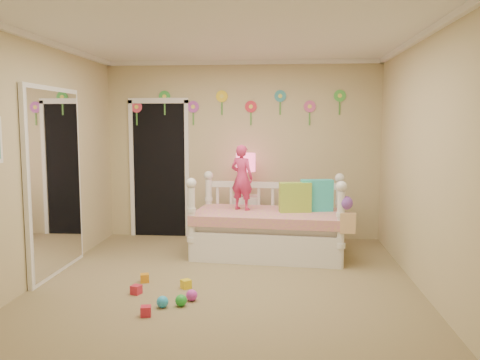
# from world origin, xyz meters

# --- Properties ---
(floor) EXTENTS (4.00, 4.50, 0.01)m
(floor) POSITION_xyz_m (0.00, 0.00, 0.00)
(floor) COLOR #7F684C
(floor) RESTS_ON ground
(ceiling) EXTENTS (4.00, 4.50, 0.01)m
(ceiling) POSITION_xyz_m (0.00, 0.00, 2.60)
(ceiling) COLOR white
(ceiling) RESTS_ON floor
(back_wall) EXTENTS (4.00, 0.01, 2.60)m
(back_wall) POSITION_xyz_m (0.00, 2.25, 1.30)
(back_wall) COLOR tan
(back_wall) RESTS_ON floor
(left_wall) EXTENTS (0.01, 4.50, 2.60)m
(left_wall) POSITION_xyz_m (-2.00, 0.00, 1.30)
(left_wall) COLOR tan
(left_wall) RESTS_ON floor
(right_wall) EXTENTS (0.01, 4.50, 2.60)m
(right_wall) POSITION_xyz_m (2.00, 0.00, 1.30)
(right_wall) COLOR tan
(right_wall) RESTS_ON floor
(crown_molding) EXTENTS (4.00, 4.50, 0.06)m
(crown_molding) POSITION_xyz_m (0.00, 0.00, 2.57)
(crown_molding) COLOR white
(crown_molding) RESTS_ON ceiling
(daybed) EXTENTS (1.99, 1.19, 1.03)m
(daybed) POSITION_xyz_m (0.41, 1.25, 0.52)
(daybed) COLOR white
(daybed) RESTS_ON floor
(pillow_turquoise) EXTENTS (0.42, 0.21, 0.41)m
(pillow_turquoise) POSITION_xyz_m (1.03, 1.32, 0.78)
(pillow_turquoise) COLOR #23B38B
(pillow_turquoise) RESTS_ON daybed
(pillow_lime) EXTENTS (0.42, 0.21, 0.38)m
(pillow_lime) POSITION_xyz_m (0.75, 1.22, 0.76)
(pillow_lime) COLOR #92BC39
(pillow_lime) RESTS_ON daybed
(child) EXTENTS (0.37, 0.31, 0.85)m
(child) POSITION_xyz_m (0.06, 1.33, 1.00)
(child) COLOR #CD2E63
(child) RESTS_ON daybed
(nightstand) EXTENTS (0.42, 0.33, 0.67)m
(nightstand) POSITION_xyz_m (0.07, 1.97, 0.33)
(nightstand) COLOR white
(nightstand) RESTS_ON floor
(table_lamp) EXTENTS (0.28, 0.28, 0.61)m
(table_lamp) POSITION_xyz_m (0.07, 1.97, 1.07)
(table_lamp) COLOR #F52057
(table_lamp) RESTS_ON nightstand
(closet_doorway) EXTENTS (0.90, 0.04, 2.07)m
(closet_doorway) POSITION_xyz_m (-1.25, 2.23, 1.03)
(closet_doorway) COLOR black
(closet_doorway) RESTS_ON back_wall
(flower_decals) EXTENTS (3.40, 0.02, 0.50)m
(flower_decals) POSITION_xyz_m (-0.09, 2.24, 1.94)
(flower_decals) COLOR #B2668C
(flower_decals) RESTS_ON back_wall
(mirror_closet) EXTENTS (0.07, 1.30, 2.10)m
(mirror_closet) POSITION_xyz_m (-1.96, 0.30, 1.05)
(mirror_closet) COLOR white
(mirror_closet) RESTS_ON left_wall
(hanging_bag) EXTENTS (0.20, 0.16, 0.36)m
(hanging_bag) POSITION_xyz_m (1.32, 0.71, 0.63)
(hanging_bag) COLOR beige
(hanging_bag) RESTS_ON daybed
(toy_scatter) EXTENTS (1.00, 1.41, 0.11)m
(toy_scatter) POSITION_xyz_m (-0.67, -0.47, 0.06)
(toy_scatter) COLOR #996666
(toy_scatter) RESTS_ON floor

